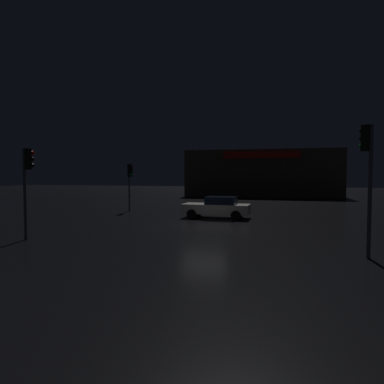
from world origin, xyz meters
TOP-DOWN VIEW (x-y plane):
  - ground_plane at (0.00, 0.00)m, footprint 120.00×120.00m
  - store_building at (2.01, 28.63)m, footprint 19.44×9.19m
  - traffic_signal_main at (7.01, -6.15)m, footprint 0.43×0.41m
  - traffic_signal_opposite at (-7.10, 5.85)m, footprint 0.43×0.41m
  - traffic_signal_cross_left at (-6.59, -6.11)m, footprint 0.42×0.42m
  - car_near at (0.20, 3.28)m, footprint 4.40×2.05m

SIDE VIEW (x-z plane):
  - ground_plane at x=0.00m, z-range 0.00..0.00m
  - car_near at x=0.20m, z-range 0.02..1.43m
  - traffic_signal_opposite at x=-7.10m, z-range 0.88..4.55m
  - traffic_signal_cross_left at x=-6.59m, z-range 0.92..4.91m
  - store_building at x=2.01m, z-range 0.00..5.96m
  - traffic_signal_main at x=7.01m, z-range 0.99..5.54m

